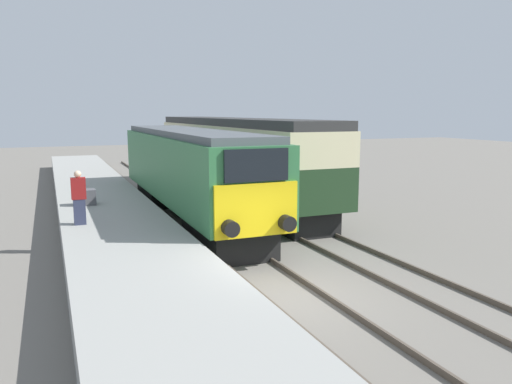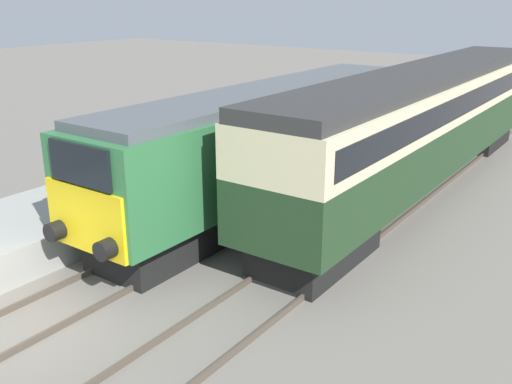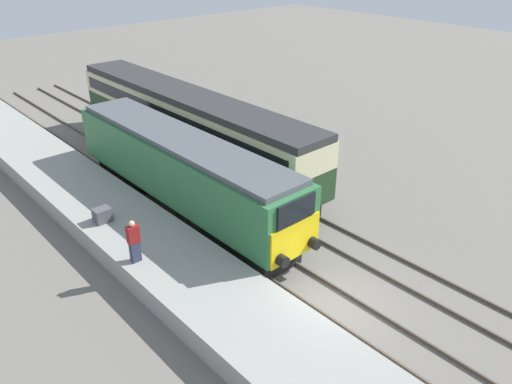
{
  "view_description": "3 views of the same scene",
  "coord_description": "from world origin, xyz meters",
  "px_view_note": "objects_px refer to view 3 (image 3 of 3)",
  "views": [
    {
      "loc": [
        -5.25,
        -10.43,
        4.44
      ],
      "look_at": [
        0.0,
        2.16,
        2.26
      ],
      "focal_mm": 35.0,
      "sensor_mm": 36.0,
      "label": 1
    },
    {
      "loc": [
        9.73,
        -5.13,
        6.39
      ],
      "look_at": [
        1.7,
        6.16,
        1.6
      ],
      "focal_mm": 40.0,
      "sensor_mm": 36.0,
      "label": 2
    },
    {
      "loc": [
        -11.37,
        -8.36,
        11.77
      ],
      "look_at": [
        1.7,
        6.16,
        1.6
      ],
      "focal_mm": 35.0,
      "sensor_mm": 36.0,
      "label": 3
    }
  ],
  "objects_px": {
    "locomotive": "(182,170)",
    "passenger_carriage": "(188,121)",
    "person_on_platform": "(134,241)",
    "luggage_crate": "(103,215)"
  },
  "relations": [
    {
      "from": "passenger_carriage",
      "to": "person_on_platform",
      "type": "distance_m",
      "value": 11.0
    },
    {
      "from": "passenger_carriage",
      "to": "person_on_platform",
      "type": "xyz_separation_m",
      "value": [
        -7.85,
        -7.66,
        -0.74
      ]
    },
    {
      "from": "locomotive",
      "to": "luggage_crate",
      "type": "xyz_separation_m",
      "value": [
        -4.02,
        0.16,
        -0.89
      ]
    },
    {
      "from": "passenger_carriage",
      "to": "luggage_crate",
      "type": "xyz_separation_m",
      "value": [
        -7.42,
        -4.17,
        -1.3
      ]
    },
    {
      "from": "locomotive",
      "to": "person_on_platform",
      "type": "height_order",
      "value": "locomotive"
    },
    {
      "from": "passenger_carriage",
      "to": "luggage_crate",
      "type": "distance_m",
      "value": 8.61
    },
    {
      "from": "locomotive",
      "to": "passenger_carriage",
      "type": "distance_m",
      "value": 5.52
    },
    {
      "from": "passenger_carriage",
      "to": "person_on_platform",
      "type": "height_order",
      "value": "passenger_carriage"
    },
    {
      "from": "luggage_crate",
      "to": "locomotive",
      "type": "bearing_deg",
      "value": -2.23
    },
    {
      "from": "passenger_carriage",
      "to": "person_on_platform",
      "type": "relative_size",
      "value": 11.02
    }
  ]
}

